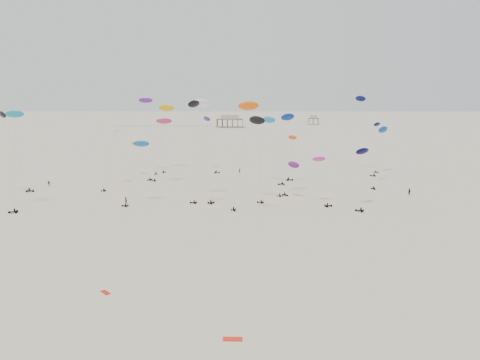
{
  "coord_description": "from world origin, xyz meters",
  "views": [
    {
      "loc": [
        0.84,
        -19.27,
        27.23
      ],
      "look_at": [
        0.0,
        88.0,
        7.0
      ],
      "focal_mm": 35.0,
      "sensor_mm": 36.0,
      "label": 1
    }
  ],
  "objects_px": {
    "pavilion_main": "(230,122)",
    "spectator_0": "(126,204)",
    "rig_4": "(362,107)",
    "pavilion_small": "(313,120)",
    "rig_0": "(291,170)",
    "rig_9": "(362,165)"
  },
  "relations": [
    {
      "from": "rig_0",
      "to": "rig_4",
      "type": "xyz_separation_m",
      "value": [
        29.85,
        47.59,
        14.9
      ]
    },
    {
      "from": "rig_4",
      "to": "rig_0",
      "type": "bearing_deg",
      "value": 21.43
    },
    {
      "from": "pavilion_main",
      "to": "spectator_0",
      "type": "height_order",
      "value": "pavilion_main"
    },
    {
      "from": "rig_4",
      "to": "rig_9",
      "type": "distance_m",
      "value": 60.13
    },
    {
      "from": "pavilion_main",
      "to": "rig_0",
      "type": "relative_size",
      "value": 2.23
    },
    {
      "from": "rig_0",
      "to": "rig_4",
      "type": "distance_m",
      "value": 58.12
    },
    {
      "from": "pavilion_main",
      "to": "rig_4",
      "type": "xyz_separation_m",
      "value": [
        53.26,
        -200.07,
        17.74
      ]
    },
    {
      "from": "pavilion_small",
      "to": "rig_4",
      "type": "relative_size",
      "value": 0.33
    },
    {
      "from": "rig_4",
      "to": "spectator_0",
      "type": "height_order",
      "value": "rig_4"
    },
    {
      "from": "rig_4",
      "to": "pavilion_main",
      "type": "bearing_deg",
      "value": -111.56
    },
    {
      "from": "rig_0",
      "to": "rig_4",
      "type": "relative_size",
      "value": 0.35
    },
    {
      "from": "pavilion_main",
      "to": "rig_0",
      "type": "xyz_separation_m",
      "value": [
        23.41,
        -247.66,
        2.84
      ]
    },
    {
      "from": "pavilion_main",
      "to": "rig_4",
      "type": "relative_size",
      "value": 0.77
    },
    {
      "from": "pavilion_small",
      "to": "spectator_0",
      "type": "height_order",
      "value": "pavilion_small"
    },
    {
      "from": "pavilion_small",
      "to": "spectator_0",
      "type": "bearing_deg",
      "value": -107.09
    },
    {
      "from": "rig_4",
      "to": "rig_9",
      "type": "height_order",
      "value": "rig_4"
    },
    {
      "from": "rig_0",
      "to": "spectator_0",
      "type": "bearing_deg",
      "value": 8.54
    },
    {
      "from": "pavilion_small",
      "to": "rig_4",
      "type": "distance_m",
      "value": 231.42
    },
    {
      "from": "pavilion_main",
      "to": "rig_9",
      "type": "height_order",
      "value": "rig_9"
    },
    {
      "from": "rig_4",
      "to": "pavilion_small",
      "type": "bearing_deg",
      "value": -130.63
    },
    {
      "from": "rig_4",
      "to": "spectator_0",
      "type": "bearing_deg",
      "value": 2.04
    },
    {
      "from": "pavilion_main",
      "to": "rig_0",
      "type": "bearing_deg",
      "value": -84.6
    }
  ]
}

